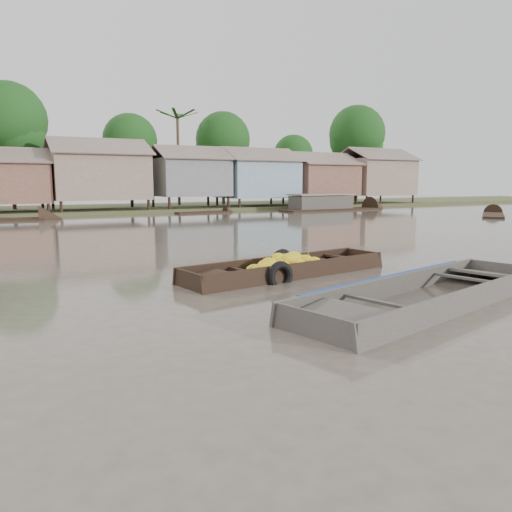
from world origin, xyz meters
name	(u,v)px	position (x,y,z in m)	size (l,w,h in m)	color
ground	(269,301)	(0.00, 0.00, 0.00)	(120.00, 120.00, 0.00)	#534A3F
riverbank	(100,171)	(3.03, 31.86, 3.07)	(120.00, 12.47, 10.22)	#384723
banana_boat	(285,269)	(1.66, 2.13, 0.16)	(5.78, 2.21, 0.80)	black
viewer_boat	(428,300)	(2.63, -1.53, 0.04)	(6.97, 3.32, 0.54)	#3C3832
distant_boats	(269,210)	(13.47, 23.80, 0.21)	(47.29, 14.91, 1.38)	black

